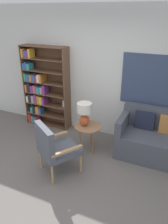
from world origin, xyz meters
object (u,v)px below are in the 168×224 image
at_px(couch, 167,141).
at_px(table_lamp, 85,112).
at_px(side_table, 88,129).
at_px(bookshelf, 42,89).
at_px(armchair, 53,146).

height_order(couch, table_lamp, table_lamp).
bearing_deg(table_lamp, side_table, 5.21).
bearing_deg(bookshelf, table_lamp, -24.97).
relative_size(armchair, couch, 0.53).
height_order(armchair, side_table, armchair).
height_order(armchair, couch, armchair).
distance_m(bookshelf, couch, 2.94).
height_order(bookshelf, armchair, bookshelf).
relative_size(bookshelf, table_lamp, 4.10).
xyz_separation_m(bookshelf, couch, (2.88, -0.25, -0.55)).
distance_m(side_table, table_lamp, 0.34).
xyz_separation_m(bookshelf, side_table, (1.45, -0.64, -0.41)).
bearing_deg(table_lamp, armchair, -103.02).
bearing_deg(couch, bookshelf, 175.03).
height_order(bookshelf, table_lamp, bookshelf).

